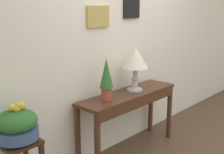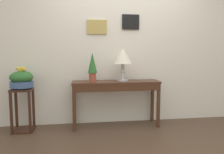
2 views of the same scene
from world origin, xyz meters
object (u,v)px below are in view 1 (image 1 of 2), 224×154
at_px(table_lamp, 135,60).
at_px(potted_plant_on_console, 106,77).
at_px(planter_bowl_wide, 17,125).
at_px(console_table, 130,102).

xyz_separation_m(table_lamp, potted_plant_on_console, (-0.48, 0.00, -0.12)).
bearing_deg(planter_bowl_wide, potted_plant_on_console, 1.50).
distance_m(table_lamp, potted_plant_on_console, 0.49).
relative_size(table_lamp, potted_plant_on_console, 1.16).
distance_m(console_table, potted_plant_on_console, 0.51).
bearing_deg(planter_bowl_wide, table_lamp, 0.91).
distance_m(potted_plant_on_console, planter_bowl_wide, 1.07).
height_order(console_table, table_lamp, table_lamp).
xyz_separation_m(table_lamp, planter_bowl_wide, (-1.54, -0.02, -0.31)).
height_order(console_table, planter_bowl_wide, planter_bowl_wide).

